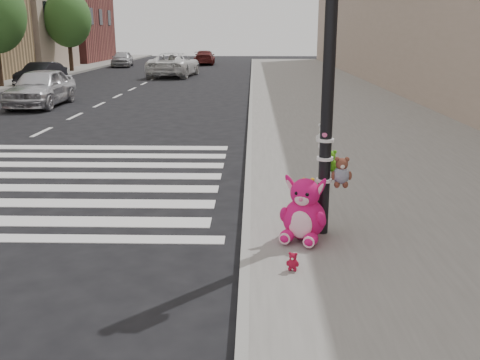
# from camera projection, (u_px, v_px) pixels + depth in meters

# --- Properties ---
(ground) EXTENTS (120.00, 120.00, 0.00)m
(ground) POSITION_uv_depth(u_px,v_px,m) (101.00, 302.00, 5.77)
(ground) COLOR black
(ground) RESTS_ON ground
(sidewalk_near) EXTENTS (7.00, 80.00, 0.14)m
(sidewalk_near) POSITION_uv_depth(u_px,v_px,m) (370.00, 131.00, 15.27)
(sidewalk_near) COLOR slate
(sidewalk_near) RESTS_ON ground
(curb_edge) EXTENTS (0.12, 80.00, 0.15)m
(curb_edge) POSITION_uv_depth(u_px,v_px,m) (250.00, 131.00, 15.35)
(curb_edge) COLOR gray
(curb_edge) RESTS_ON ground
(bld_far_d) EXTENTS (6.00, 8.00, 10.00)m
(bld_far_d) POSITION_uv_depth(u_px,v_px,m) (16.00, 0.00, 38.50)
(bld_far_d) COLOR tan
(bld_far_d) RESTS_ON ground
(bld_far_e) EXTENTS (6.00, 10.00, 9.00)m
(bld_far_e) POSITION_uv_depth(u_px,v_px,m) (68.00, 13.00, 49.23)
(bld_far_e) COLOR brown
(bld_far_e) RESTS_ON ground
(signal_pole) EXTENTS (0.69, 0.48, 4.00)m
(signal_pole) POSITION_uv_depth(u_px,v_px,m) (328.00, 113.00, 6.97)
(signal_pole) COLOR black
(signal_pole) RESTS_ON sidewalk_near
(tree_far_c) EXTENTS (3.20, 3.20, 5.44)m
(tree_far_c) POSITION_uv_depth(u_px,v_px,m) (68.00, 19.00, 36.83)
(tree_far_c) COLOR #382619
(tree_far_c) RESTS_ON sidewalk_far
(pink_bunny) EXTENTS (0.73, 0.79, 0.89)m
(pink_bunny) POSITION_uv_depth(u_px,v_px,m) (304.00, 214.00, 7.05)
(pink_bunny) COLOR #D81267
(pink_bunny) RESTS_ON sidewalk_near
(red_teddy) EXTENTS (0.18, 0.14, 0.23)m
(red_teddy) POSITION_uv_depth(u_px,v_px,m) (293.00, 261.00, 6.19)
(red_teddy) COLOR maroon
(red_teddy) RESTS_ON sidewalk_near
(car_silver_far) EXTENTS (1.78, 4.30, 1.46)m
(car_silver_far) POSITION_uv_depth(u_px,v_px,m) (41.00, 87.00, 20.74)
(car_silver_far) COLOR silver
(car_silver_far) RESTS_ON ground
(car_dark_far) EXTENTS (1.70, 3.83, 1.22)m
(car_dark_far) POSITION_uv_depth(u_px,v_px,m) (41.00, 74.00, 28.77)
(car_dark_far) COLOR black
(car_dark_far) RESTS_ON ground
(car_white_near) EXTENTS (3.01, 5.69, 1.53)m
(car_white_near) POSITION_uv_depth(u_px,v_px,m) (174.00, 65.00, 34.41)
(car_white_near) COLOR white
(car_white_near) RESTS_ON ground
(car_maroon_near) EXTENTS (1.88, 4.28, 1.22)m
(car_maroon_near) POSITION_uv_depth(u_px,v_px,m) (205.00, 58.00, 46.81)
(car_maroon_near) COLOR #5B1B1A
(car_maroon_near) RESTS_ON ground
(car_silver_deep) EXTENTS (1.88, 3.92, 1.29)m
(car_silver_deep) POSITION_uv_depth(u_px,v_px,m) (122.00, 59.00, 43.96)
(car_silver_deep) COLOR #B7B8BC
(car_silver_deep) RESTS_ON ground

